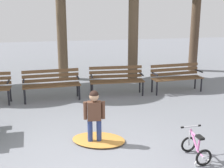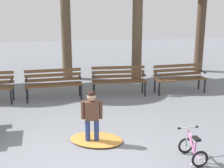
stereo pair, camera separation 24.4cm
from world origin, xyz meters
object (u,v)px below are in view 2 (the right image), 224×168
Objects in this scene: child_standing at (92,113)px; park_bench_right at (119,78)px; kids_bicycle at (193,150)px; park_bench_far_right at (179,76)px; park_bench_left at (54,82)px.

park_bench_right is at bearing 70.38° from child_standing.
kids_bicycle is at bearing -82.80° from park_bench_right.
child_standing is at bearing -133.62° from park_bench_far_right.
park_bench_far_right is at bearing 46.38° from child_standing.
child_standing is (0.77, -3.10, 0.13)m from park_bench_left.
kids_bicycle is at bearing -108.28° from park_bench_far_right.
park_bench_right reaches higher than kids_bicycle.
park_bench_left is 3.20m from child_standing.
kids_bicycle is (1.66, -0.95, -0.44)m from child_standing.
park_bench_right and park_bench_far_right have the same top height.
child_standing reaches higher than park_bench_right.
park_bench_left reaches higher than kids_bicycle.
park_bench_left is 1.91m from park_bench_right.
park_bench_far_right is at bearing 1.15° from park_bench_left.
park_bench_left is 1.00× the size of park_bench_right.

